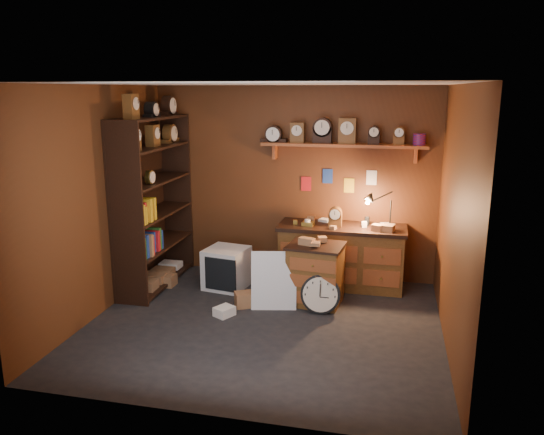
{
  "coord_description": "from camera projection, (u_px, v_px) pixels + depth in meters",
  "views": [
    {
      "loc": [
        1.34,
        -5.49,
        2.64
      ],
      "look_at": [
        0.02,
        0.35,
        1.19
      ],
      "focal_mm": 35.0,
      "sensor_mm": 36.0,
      "label": 1
    }
  ],
  "objects": [
    {
      "name": "room_shell",
      "position": [
        269.0,
        176.0,
        5.8
      ],
      "size": [
        4.02,
        3.62,
        2.71
      ],
      "color": "#562D14",
      "rests_on": "ground"
    },
    {
      "name": "big_round_clock",
      "position": [
        320.0,
        294.0,
        6.39
      ],
      "size": [
        0.48,
        0.16,
        0.48
      ],
      "color": "black",
      "rests_on": "ground"
    },
    {
      "name": "floor_box_c",
      "position": [
        245.0,
        299.0,
        6.62
      ],
      "size": [
        0.3,
        0.29,
        0.18
      ],
      "primitive_type": "cube",
      "rotation": [
        0.0,
        0.0,
        0.48
      ],
      "color": "#9B6A43",
      "rests_on": "ground"
    },
    {
      "name": "shelving_unit",
      "position": [
        151.0,
        195.0,
        7.13
      ],
      "size": [
        0.47,
        1.6,
        2.58
      ],
      "color": "black",
      "rests_on": "ground"
    },
    {
      "name": "floor_box_b",
      "position": [
        224.0,
        311.0,
        6.35
      ],
      "size": [
        0.27,
        0.28,
        0.11
      ],
      "primitive_type": "cube",
      "rotation": [
        0.0,
        0.0,
        -0.52
      ],
      "color": "white",
      "rests_on": "ground"
    },
    {
      "name": "floor",
      "position": [
        264.0,
        325.0,
        6.11
      ],
      "size": [
        4.0,
        4.0,
        0.0
      ],
      "primitive_type": "plane",
      "color": "black",
      "rests_on": "ground"
    },
    {
      "name": "floor_box_a",
      "position": [
        166.0,
        280.0,
        7.32
      ],
      "size": [
        0.26,
        0.22,
        0.16
      ],
      "primitive_type": "cube",
      "rotation": [
        0.0,
        0.0,
        -0.02
      ],
      "color": "#9B6A43",
      "rests_on": "ground"
    },
    {
      "name": "low_cabinet",
      "position": [
        315.0,
        271.0,
        6.65
      ],
      "size": [
        0.73,
        0.64,
        0.86
      ],
      "rotation": [
        0.0,
        0.0,
        -0.11
      ],
      "color": "brown",
      "rests_on": "ground"
    },
    {
      "name": "mini_fridge",
      "position": [
        227.0,
        268.0,
        7.21
      ],
      "size": [
        0.61,
        0.63,
        0.55
      ],
      "rotation": [
        0.0,
        0.0,
        -0.17
      ],
      "color": "silver",
      "rests_on": "ground"
    },
    {
      "name": "workbench",
      "position": [
        341.0,
        252.0,
        7.24
      ],
      "size": [
        1.71,
        0.66,
        1.36
      ],
      "color": "brown",
      "rests_on": "ground"
    },
    {
      "name": "white_panel",
      "position": [
        274.0,
        308.0,
        6.59
      ],
      "size": [
        0.57,
        0.26,
        0.73
      ],
      "primitive_type": "cube",
      "rotation": [
        -0.17,
        0.0,
        0.21
      ],
      "color": "silver",
      "rests_on": "ground"
    }
  ]
}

